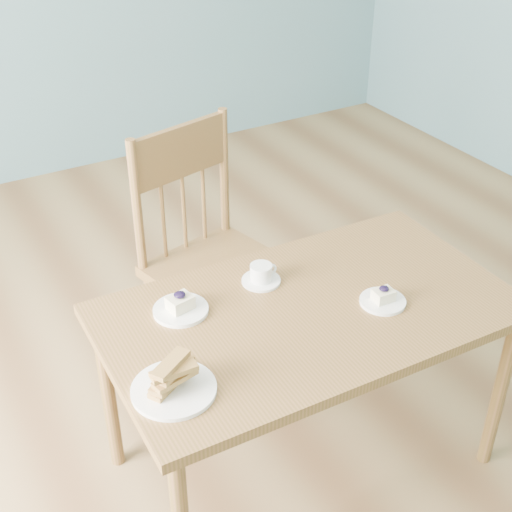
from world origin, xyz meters
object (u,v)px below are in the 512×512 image
(dining_table, at_px, (308,325))
(cheesecake_plate_near, at_px, (383,299))
(biscotti_plate, at_px, (173,381))
(cheesecake_plate_far, at_px, (181,307))
(coffee_cup, at_px, (261,275))
(dining_chair, at_px, (211,257))

(dining_table, xyz_separation_m, cheesecake_plate_near, (0.21, -0.09, 0.08))
(biscotti_plate, bearing_deg, cheesecake_plate_far, 62.15)
(coffee_cup, bearing_deg, dining_chair, 87.53)
(dining_table, height_order, biscotti_plate, biscotti_plate)
(cheesecake_plate_near, distance_m, biscotti_plate, 0.71)
(cheesecake_plate_near, height_order, cheesecake_plate_far, cheesecake_plate_far)
(dining_table, distance_m, biscotti_plate, 0.52)
(dining_table, xyz_separation_m, coffee_cup, (-0.05, 0.19, 0.09))
(biscotti_plate, bearing_deg, dining_chair, 57.32)
(dining_table, relative_size, cheesecake_plate_far, 7.57)
(cheesecake_plate_near, bearing_deg, dining_chair, 107.90)
(cheesecake_plate_near, xyz_separation_m, coffee_cup, (-0.26, 0.28, 0.01))
(dining_chair, distance_m, cheesecake_plate_far, 0.57)
(dining_chair, relative_size, cheesecake_plate_near, 7.09)
(dining_chair, height_order, cheesecake_plate_near, dining_chair)
(dining_chair, relative_size, biscotti_plate, 4.47)
(cheesecake_plate_far, xyz_separation_m, biscotti_plate, (-0.16, -0.30, 0.02))
(dining_chair, height_order, biscotti_plate, dining_chair)
(dining_table, distance_m, cheesecake_plate_far, 0.39)
(cheesecake_plate_far, distance_m, coffee_cup, 0.29)
(dining_table, distance_m, cheesecake_plate_near, 0.24)
(cheesecake_plate_far, bearing_deg, coffee_cup, 3.12)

